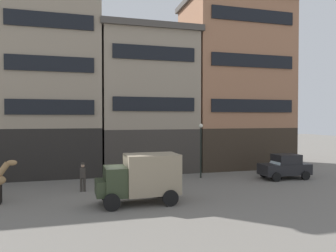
{
  "coord_description": "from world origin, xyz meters",
  "views": [
    {
      "loc": [
        -2.6,
        -17.41,
        4.55
      ],
      "look_at": [
        2.81,
        2.1,
        4.04
      ],
      "focal_mm": 34.11,
      "sensor_mm": 36.0,
      "label": 1
    }
  ],
  "objects": [
    {
      "name": "building_center_left",
      "position": [
        -4.6,
        10.5,
        8.42
      ],
      "size": [
        7.77,
        7.35,
        16.76
      ],
      "color": "black",
      "rests_on": "ground_plane"
    },
    {
      "name": "pedestrian_officer",
      "position": [
        -2.44,
        2.89,
        0.98
      ],
      "size": [
        0.45,
        0.45,
        1.79
      ],
      "color": "#38332D",
      "rests_on": "ground_plane"
    },
    {
      "name": "building_center_right",
      "position": [
        3.1,
        10.5,
        6.11
      ],
      "size": [
        8.32,
        7.35,
        12.14
      ],
      "color": "#38332D",
      "rests_on": "ground_plane"
    },
    {
      "name": "building_far_right",
      "position": [
        11.74,
        10.5,
        7.9
      ],
      "size": [
        9.67,
        7.35,
        15.72
      ],
      "color": "#33281E",
      "rests_on": "ground_plane"
    },
    {
      "name": "delivery_truck_near",
      "position": [
        0.52,
        -0.8,
        1.42
      ],
      "size": [
        4.4,
        2.23,
        2.62
      ],
      "color": "#2D3823",
      "rests_on": "ground_plane"
    },
    {
      "name": "streetlamp_curbside",
      "position": [
        6.23,
        5.14,
        2.67
      ],
      "size": [
        0.32,
        0.32,
        4.12
      ],
      "color": "black",
      "rests_on": "ground_plane"
    },
    {
      "name": "sedan_dark",
      "position": [
        12.18,
        3.15,
        0.91
      ],
      "size": [
        3.74,
        1.94,
        1.83
      ],
      "color": "black",
      "rests_on": "ground_plane"
    },
    {
      "name": "ground_plane",
      "position": [
        0.0,
        0.0,
        0.0
      ],
      "size": [
        120.0,
        120.0,
        0.0
      ],
      "primitive_type": "plane",
      "color": "slate"
    }
  ]
}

